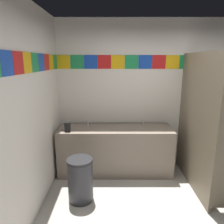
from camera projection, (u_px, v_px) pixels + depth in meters
wall_back at (157, 95)px, 3.88m from camera, size 3.60×0.09×2.67m
wall_side at (15, 122)px, 2.20m from camera, size 0.09×3.38×2.67m
vanity_counter at (115, 149)px, 3.76m from camera, size 1.97×0.62×0.82m
faucet_left at (88, 123)px, 3.74m from camera, size 0.04×0.10×0.14m
faucet_right at (143, 123)px, 3.74m from camera, size 0.04×0.10×0.14m
soap_dispenser at (67, 127)px, 3.46m from camera, size 0.09×0.09×0.16m
stall_divider at (214, 128)px, 2.97m from camera, size 0.92×1.43×2.09m
toilet at (212, 158)px, 3.67m from camera, size 0.39×0.49×0.74m
trash_bin at (80, 180)px, 2.98m from camera, size 0.36×0.36×0.63m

